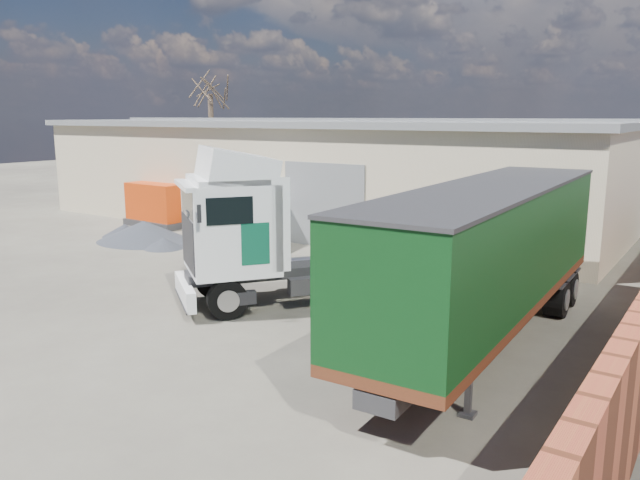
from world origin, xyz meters
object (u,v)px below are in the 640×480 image
Objects in this scene: bare_tree at (210,80)px; box_trailer at (490,249)px; orange_skip at (161,207)px; tractor_unit at (261,239)px; panel_van at (258,225)px.

bare_tree is 31.65m from box_trailer.
orange_skip is at bearing 157.75° from box_trailer.
box_trailer is (6.76, 0.39, 0.42)m from tractor_unit.
tractor_unit reaches higher than panel_van.
bare_tree is 1.35× the size of tractor_unit.
box_trailer is (25.80, -17.49, -5.52)m from bare_tree.
bare_tree reaches higher than box_trailer.
tractor_unit reaches higher than box_trailer.
tractor_unit is at bearing -60.62° from panel_van.
box_trailer is 2.66× the size of panel_van.
bare_tree is at bearing 123.45° from orange_skip.
orange_skip reaches higher than panel_van.
orange_skip is at bearing -174.09° from tractor_unit.
tractor_unit is 6.79m from box_trailer.
panel_van is (-12.28, 6.10, -1.51)m from box_trailer.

